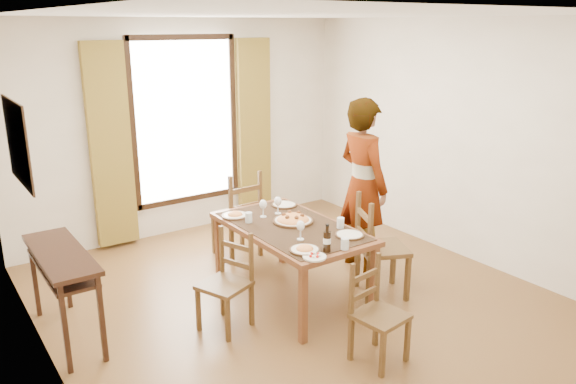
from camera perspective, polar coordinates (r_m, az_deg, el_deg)
ground at (r=5.65m, az=1.06°, el=-10.95°), size 5.00×5.00×0.00m
room_shell at (r=5.22m, az=0.28°, el=4.76°), size 4.60×5.10×2.74m
console_table at (r=5.12m, az=-22.02°, el=-6.83°), size 0.38×1.20×0.80m
dining_table at (r=5.45m, az=0.32°, el=-4.11°), size 0.93×1.62×0.76m
chair_west at (r=5.06m, az=-6.24°, el=-9.32°), size 0.51×0.51×0.88m
chair_north at (r=6.53m, az=-5.08°, el=-2.52°), size 0.48×0.48×1.03m
chair_south at (r=4.63m, az=9.04°, el=-12.30°), size 0.42×0.42×0.84m
chair_east at (r=5.65m, az=9.24°, el=-5.79°), size 0.60×0.60×1.03m
man at (r=6.11m, az=7.60°, el=0.66°), size 0.73×0.51×1.90m
plate_sw at (r=4.83m, az=1.71°, el=-5.72°), size 0.27×0.27×0.05m
plate_se at (r=5.18m, az=6.28°, el=-4.19°), size 0.27×0.27×0.05m
plate_nw at (r=5.69m, az=-5.40°, el=-2.23°), size 0.27×0.27×0.05m
plate_ne at (r=5.99m, az=-0.39°, el=-1.17°), size 0.27×0.27×0.05m
pasta_platter at (r=5.49m, az=0.51°, el=-2.60°), size 0.40×0.40×0.10m
caprese_plate at (r=4.70m, az=2.70°, el=-6.47°), size 0.20×0.20×0.04m
wine_glass_a at (r=5.05m, az=1.28°, el=-3.90°), size 0.08×0.08×0.18m
wine_glass_b at (r=5.73m, az=-1.03°, el=-1.34°), size 0.08×0.08×0.18m
wine_glass_c at (r=5.63m, az=-2.54°, el=-1.67°), size 0.08×0.08×0.18m
tumbler_a at (r=5.37m, az=5.35°, el=-3.13°), size 0.07×0.07×0.10m
tumbler_b at (r=5.51m, az=-4.02°, el=-2.59°), size 0.07×0.07×0.10m
tumbler_c at (r=4.88m, az=5.80°, el=-5.25°), size 0.07×0.07×0.10m
wine_bottle at (r=4.79m, az=3.99°, el=-4.67°), size 0.07×0.07×0.25m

